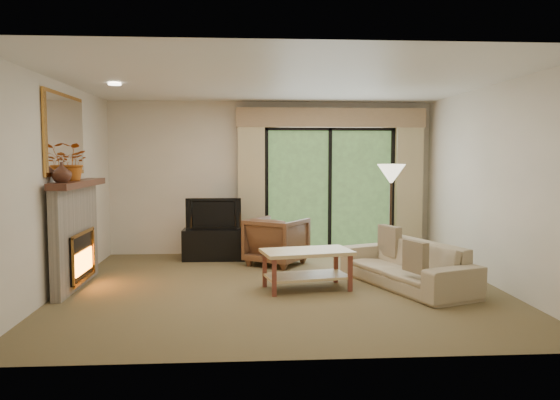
{
  "coord_description": "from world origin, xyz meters",
  "views": [
    {
      "loc": [
        -0.47,
        -6.86,
        1.69
      ],
      "look_at": [
        0.0,
        0.3,
        1.1
      ],
      "focal_mm": 35.0,
      "sensor_mm": 36.0,
      "label": 1
    }
  ],
  "objects": [
    {
      "name": "wall_right",
      "position": [
        2.75,
        0.0,
        1.3
      ],
      "size": [
        0.0,
        5.0,
        5.0
      ],
      "primitive_type": "plane",
      "rotation": [
        1.57,
        0.0,
        -1.57
      ],
      "color": "beige",
      "rests_on": "ground"
    },
    {
      "name": "fireplace",
      "position": [
        -2.63,
        0.2,
        0.69
      ],
      "size": [
        0.24,
        1.7,
        1.37
      ],
      "primitive_type": null,
      "color": "gray",
      "rests_on": "floor"
    },
    {
      "name": "mirror",
      "position": [
        -2.71,
        0.2,
        1.95
      ],
      "size": [
        0.07,
        1.45,
        1.02
      ],
      "primitive_type": null,
      "color": "#C28638",
      "rests_on": "wall_left"
    },
    {
      "name": "vase",
      "position": [
        -2.61,
        -0.31,
        1.49
      ],
      "size": [
        0.25,
        0.25,
        0.24
      ],
      "primitive_type": "imported",
      "rotation": [
        0.0,
        0.0,
        -0.1
      ],
      "color": "#4B291C",
      "rests_on": "fireplace"
    },
    {
      "name": "branches",
      "position": [
        -2.61,
        0.15,
        1.6
      ],
      "size": [
        0.51,
        0.48,
        0.47
      ],
      "primitive_type": "imported",
      "rotation": [
        0.0,
        0.0,
        -0.32
      ],
      "color": "#B25919",
      "rests_on": "fireplace"
    },
    {
      "name": "wall_left",
      "position": [
        -2.75,
        0.0,
        1.3
      ],
      "size": [
        0.0,
        5.0,
        5.0
      ],
      "primitive_type": "plane",
      "rotation": [
        1.57,
        0.0,
        1.57
      ],
      "color": "beige",
      "rests_on": "ground"
    },
    {
      "name": "curtain_left",
      "position": [
        -0.35,
        2.34,
        1.2
      ],
      "size": [
        0.45,
        0.18,
        2.35
      ],
      "primitive_type": "cube",
      "color": "tan",
      "rests_on": "floor"
    },
    {
      "name": "ceiling",
      "position": [
        0.0,
        0.0,
        2.6
      ],
      "size": [
        5.5,
        5.5,
        0.0
      ],
      "primitive_type": "plane",
      "rotation": [
        3.14,
        0.0,
        0.0
      ],
      "color": "silver",
      "rests_on": "ground"
    },
    {
      "name": "armchair",
      "position": [
        0.03,
        1.48,
        0.37
      ],
      "size": [
        1.1,
        1.11,
        0.74
      ],
      "primitive_type": "imported",
      "rotation": [
        0.0,
        0.0,
        2.56
      ],
      "color": "brown",
      "rests_on": "floor"
    },
    {
      "name": "floor_lamp",
      "position": [
        1.71,
        1.1,
        0.78
      ],
      "size": [
        0.52,
        0.52,
        1.56
      ],
      "primitive_type": null,
      "rotation": [
        0.0,
        0.0,
        -0.3
      ],
      "color": "beige",
      "rests_on": "floor"
    },
    {
      "name": "sliding_door",
      "position": [
        1.0,
        2.45,
        1.1
      ],
      "size": [
        2.26,
        0.1,
        2.16
      ],
      "primitive_type": null,
      "color": "black",
      "rests_on": "floor"
    },
    {
      "name": "cornice",
      "position": [
        1.0,
        2.36,
        2.32
      ],
      "size": [
        3.2,
        0.24,
        0.32
      ],
      "primitive_type": "cube",
      "color": "#9B7A58",
      "rests_on": "wall_back"
    },
    {
      "name": "floor",
      "position": [
        0.0,
        0.0,
        0.0
      ],
      "size": [
        5.5,
        5.5,
        0.0
      ],
      "primitive_type": "plane",
      "color": "brown",
      "rests_on": "ground"
    },
    {
      "name": "tv",
      "position": [
        -0.96,
        1.95,
        0.75
      ],
      "size": [
        0.88,
        0.13,
        0.51
      ],
      "primitive_type": "imported",
      "rotation": [
        0.0,
        0.0,
        -0.01
      ],
      "color": "black",
      "rests_on": "media_console"
    },
    {
      "name": "pillow_far",
      "position": [
        1.54,
        0.52,
        0.51
      ],
      "size": [
        0.25,
        0.43,
        0.42
      ],
      "primitive_type": "cube",
      "rotation": [
        0.0,
        0.0,
        0.36
      ],
      "color": "brown",
      "rests_on": "sofa"
    },
    {
      "name": "curtain_right",
      "position": [
        2.35,
        2.34,
        1.2
      ],
      "size": [
        0.45,
        0.18,
        2.35
      ],
      "primitive_type": "cube",
      "color": "tan",
      "rests_on": "floor"
    },
    {
      "name": "wall_back",
      "position": [
        0.0,
        2.5,
        1.3
      ],
      "size": [
        5.0,
        0.0,
        5.0
      ],
      "primitive_type": "plane",
      "rotation": [
        1.57,
        0.0,
        0.0
      ],
      "color": "beige",
      "rests_on": "ground"
    },
    {
      "name": "wall_front",
      "position": [
        0.0,
        -2.5,
        1.3
      ],
      "size": [
        5.0,
        0.0,
        5.0
      ],
      "primitive_type": "plane",
      "rotation": [
        -1.57,
        0.0,
        0.0
      ],
      "color": "beige",
      "rests_on": "ground"
    },
    {
      "name": "coffee_table",
      "position": [
        0.31,
        -0.11,
        0.25
      ],
      "size": [
        1.2,
        0.81,
        0.5
      ],
      "primitive_type": null,
      "rotation": [
        0.0,
        0.0,
        0.2
      ],
      "color": "#D9B97F",
      "rests_on": "floor"
    },
    {
      "name": "media_console",
      "position": [
        -0.96,
        1.95,
        0.25
      ],
      "size": [
        1.0,
        0.46,
        0.5
      ],
      "primitive_type": "cube",
      "rotation": [
        0.0,
        0.0,
        -0.01
      ],
      "color": "black",
      "rests_on": "floor"
    },
    {
      "name": "pillow_near",
      "position": [
        1.54,
        -0.63,
        0.5
      ],
      "size": [
        0.22,
        0.38,
        0.37
      ],
      "primitive_type": "cube",
      "rotation": [
        0.0,
        0.0,
        0.36
      ],
      "color": "brown",
      "rests_on": "sofa"
    },
    {
      "name": "sofa",
      "position": [
        1.61,
        -0.05,
        0.29
      ],
      "size": [
        1.44,
        2.14,
        0.58
      ],
      "primitive_type": "imported",
      "rotation": [
        0.0,
        0.0,
        -1.21
      ],
      "color": "tan",
      "rests_on": "floor"
    }
  ]
}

